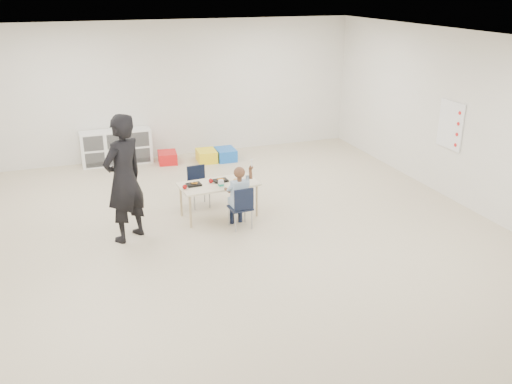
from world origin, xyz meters
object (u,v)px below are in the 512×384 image
object	(u,v)px
cubby_shelf	(116,147)
adult	(124,179)
child	(240,195)
table	(219,200)
chair_near	(240,207)

from	to	relation	value
cubby_shelf	adult	bearing A→B (deg)	-93.56
child	cubby_shelf	xyz separation A→B (m)	(-1.42, 3.79, -0.18)
table	cubby_shelf	size ratio (longest dim) A/B	0.90
table	adult	bearing A→B (deg)	-171.63
chair_near	adult	xyz separation A→B (m)	(-1.65, 0.18, 0.59)
child	table	bearing A→B (deg)	105.98
cubby_shelf	adult	distance (m)	3.67
table	adult	world-z (taller)	adult
table	adult	size ratio (longest dim) A/B	0.68
table	child	world-z (taller)	child
chair_near	cubby_shelf	size ratio (longest dim) A/B	0.48
table	cubby_shelf	xyz separation A→B (m)	(-1.23, 3.28, 0.07)
chair_near	child	size ratio (longest dim) A/B	0.63
child	adult	xyz separation A→B (m)	(-1.65, 0.18, 0.40)
table	chair_near	world-z (taller)	chair_near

